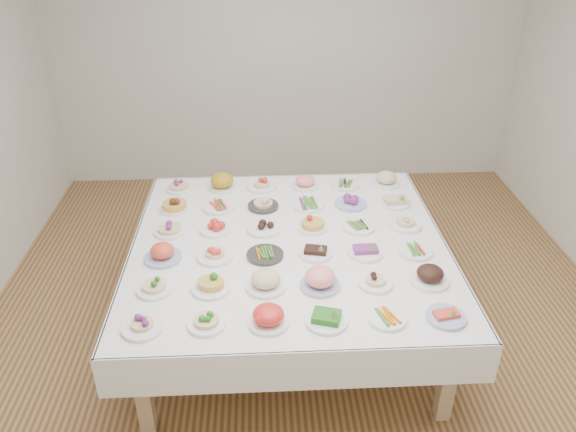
{
  "coord_description": "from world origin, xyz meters",
  "views": [
    {
      "loc": [
        -0.3,
        -3.49,
        2.86
      ],
      "look_at": [
        -0.12,
        -0.0,
        0.88
      ],
      "focal_mm": 35.0,
      "sensor_mm": 36.0,
      "label": 1
    }
  ],
  "objects_px": {
    "dish_0": "(142,322)",
    "dish_18": "(169,226)",
    "display_table": "(289,250)",
    "dish_35": "(386,178)"
  },
  "relations": [
    {
      "from": "display_table",
      "to": "dish_0",
      "type": "distance_m",
      "value": 1.23
    },
    {
      "from": "dish_0",
      "to": "dish_18",
      "type": "bearing_deg",
      "value": 89.1
    },
    {
      "from": "dish_0",
      "to": "dish_18",
      "type": "relative_size",
      "value": 0.98
    },
    {
      "from": "dish_18",
      "to": "dish_35",
      "type": "xyz_separation_m",
      "value": [
        1.72,
        0.69,
        0.01
      ]
    },
    {
      "from": "dish_18",
      "to": "dish_35",
      "type": "distance_m",
      "value": 1.86
    },
    {
      "from": "dish_0",
      "to": "dish_18",
      "type": "height_order",
      "value": "dish_18"
    },
    {
      "from": "dish_18",
      "to": "dish_35",
      "type": "relative_size",
      "value": 1.02
    },
    {
      "from": "dish_35",
      "to": "display_table",
      "type": "bearing_deg",
      "value": -134.87
    },
    {
      "from": "display_table",
      "to": "dish_18",
      "type": "xyz_separation_m",
      "value": [
        -0.85,
        0.18,
        0.13
      ]
    },
    {
      "from": "dish_18",
      "to": "display_table",
      "type": "bearing_deg",
      "value": -11.75
    }
  ]
}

